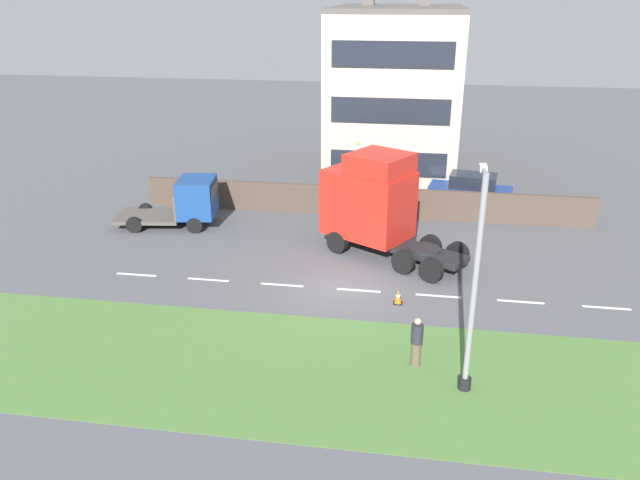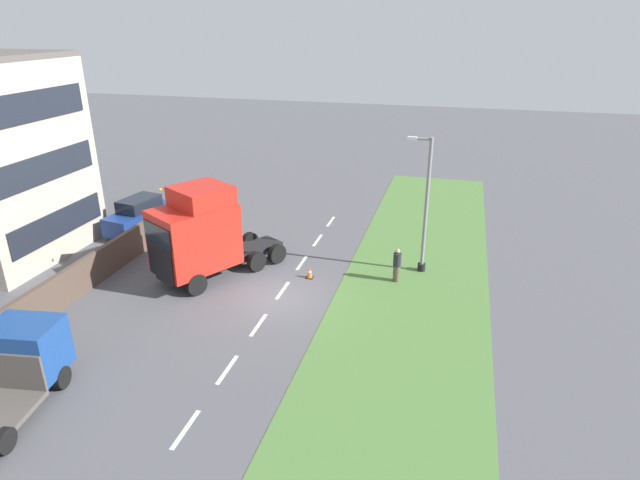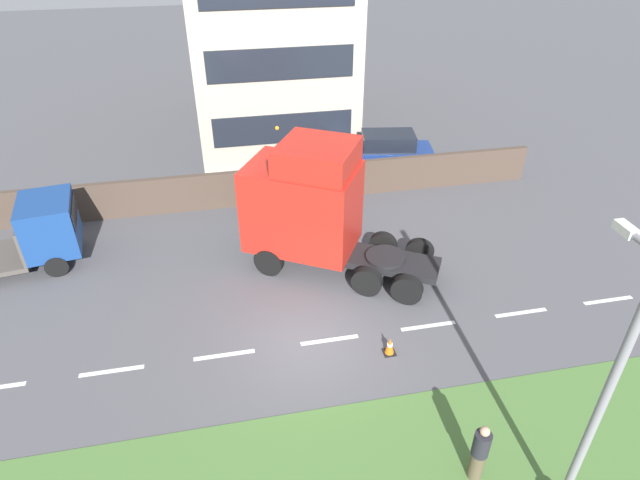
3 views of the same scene
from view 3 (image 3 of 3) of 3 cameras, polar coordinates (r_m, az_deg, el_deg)
ground_plane at (r=16.56m, az=-1.38°, el=-10.95°), size 120.00×120.00×0.00m
lane_markings at (r=16.66m, az=1.03°, el=-10.62°), size 0.16×21.00×0.00m
boundary_wall at (r=23.42m, az=-5.35°, el=5.77°), size 0.25×24.00×1.62m
building_block at (r=30.81m, az=-5.82°, el=21.19°), size 11.67×7.85×11.52m
lorry_cab at (r=18.59m, az=-1.12°, el=3.63°), size 5.50×6.90×4.85m
flatbed_truck at (r=21.65m, az=-27.91°, el=0.80°), size 3.00×5.37×2.48m
parked_car at (r=25.97m, az=7.00°, el=9.02°), size 2.48×4.65×2.09m
lamp_post at (r=12.05m, az=27.27°, el=-16.13°), size 1.32×0.39×6.88m
pedestrian at (r=13.54m, az=16.63°, el=-20.94°), size 0.39×0.39×1.73m
traffic_cone_lead at (r=16.20m, az=7.45°, el=-11.14°), size 0.36×0.36×0.58m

